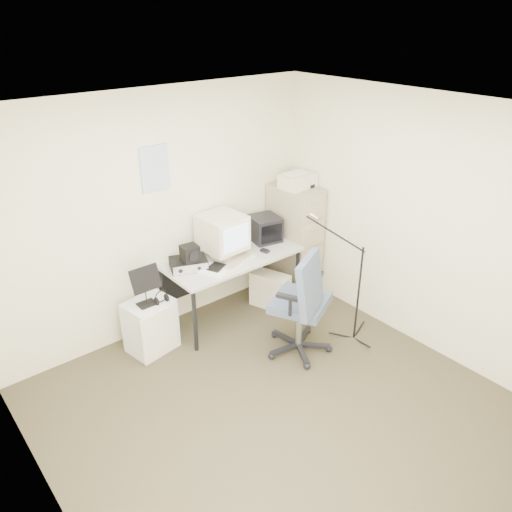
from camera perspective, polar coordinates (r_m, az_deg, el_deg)
floor at (r=4.55m, az=2.38°, el=-17.13°), size 3.60×3.60×0.01m
ceiling at (r=3.35m, az=3.20°, el=15.61°), size 3.60×3.60×0.01m
wall_back at (r=5.13m, az=-10.89°, el=4.53°), size 3.60×0.02×2.50m
wall_left at (r=3.09m, az=-23.70°, el=-13.66°), size 0.02×3.60×2.50m
wall_right at (r=5.06m, az=18.10°, el=3.36°), size 0.02×3.60×2.50m
wall_calendar at (r=4.95m, az=-11.52°, el=9.81°), size 0.30×0.02×0.44m
filing_cabinet at (r=5.99m, az=4.38°, el=2.00°), size 0.40×0.60×1.30m
printer at (r=5.71m, az=4.79°, el=8.56°), size 0.40×0.28×0.15m
desk at (r=5.55m, az=-2.65°, el=-3.38°), size 1.50×0.70×0.73m
crt_monitor at (r=5.30m, az=-3.88°, el=2.31°), size 0.44×0.46×0.46m
crt_tv at (r=5.69m, az=1.00°, el=3.17°), size 0.38×0.39×0.28m
desk_speaker at (r=5.53m, az=-1.30°, el=1.72°), size 0.11×0.11×0.16m
keyboard at (r=5.22m, az=-2.07°, el=-0.67°), size 0.50×0.33×0.03m
mouse at (r=5.45m, az=1.02°, el=0.60°), size 0.08×0.11×0.03m
radio_receiver at (r=5.15m, az=-7.72°, el=-0.86°), size 0.44×0.38×0.11m
radio_speaker at (r=5.05m, az=-7.57°, el=0.31°), size 0.18×0.17×0.17m
papers at (r=5.09m, az=-4.95°, el=-1.56°), size 0.34×0.39×0.02m
pc_tower at (r=5.76m, az=1.63°, el=-3.92°), size 0.34×0.49×0.42m
office_chair at (r=4.87m, az=5.07°, el=-5.12°), size 0.90×0.90×1.16m
side_cart at (r=5.15m, az=-11.96°, el=-7.80°), size 0.50×0.43×0.55m
music_stand at (r=4.86m, az=-12.60°, el=-3.33°), size 0.32×0.25×0.42m
headphones at (r=4.94m, az=-10.75°, el=-4.80°), size 0.18×0.18×0.03m
mic_stand at (r=5.09m, az=11.79°, el=-2.74°), size 0.03×0.03×1.38m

